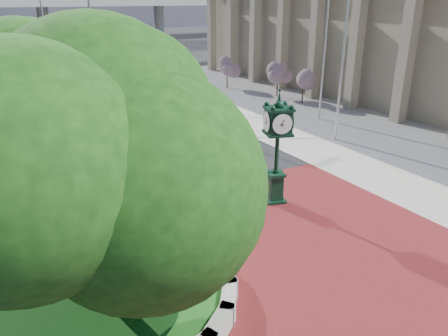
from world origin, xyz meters
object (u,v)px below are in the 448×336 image
Objects in this scene: flagpole_a at (346,29)px; street_lamp_near at (94,17)px; parked_car at (87,63)px; post_clock at (277,143)px; street_lamp_far at (45,17)px; flagpole_b at (326,31)px.

flagpole_a is 19.08m from street_lamp_near.
flagpole_a reaches higher than parked_car.
post_clock is 0.42× the size of street_lamp_near.
post_clock is at bearing -111.91° from parked_car.
street_lamp_far is at bearing 151.15° from parked_car.
flagpole_b is at bearing -67.75° from street_lamp_far.
post_clock is at bearing -87.19° from street_lamp_far.
flagpole_b is at bearing 41.13° from post_clock.
parked_car is (1.61, 35.45, -1.53)m from post_clock.
flagpole_a is 1.21× the size of street_lamp_far.
flagpole_b is (2.15, 3.73, -0.41)m from flagpole_a.
flagpole_a reaches higher than street_lamp_far.
flagpole_b is 29.90m from street_lamp_far.
post_clock reaches higher than parked_car.
street_lamp_near is (-2.17, -13.49, 5.07)m from parked_car.
street_lamp_near is (-10.11, 13.62, 0.49)m from flagpole_b.
street_lamp_near is 1.07× the size of street_lamp_far.
parked_car is 0.44× the size of flagpole_b.
flagpole_b is at bearing -92.98° from parked_car.
street_lamp_far reaches higher than parked_car.
flagpole_b reaches higher than street_lamp_near.
flagpole_a is 32.71m from street_lamp_far.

